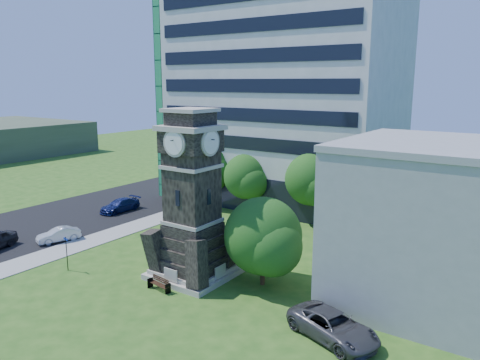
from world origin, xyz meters
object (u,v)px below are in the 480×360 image
Objects in this scene: clock_tower at (192,206)px; car_street_north at (120,205)px; car_street_mid at (59,235)px; car_east_lot at (333,326)px; park_bench at (160,283)px; street_sign at (66,250)px.

car_street_north is at bearing 154.04° from clock_tower.
clock_tower is 15.60m from car_street_mid.
car_street_mid is at bearing 106.58° from car_east_lot.
car_street_mid reaches higher than park_bench.
park_bench is at bearing -33.23° from car_street_north.
park_bench is (17.69, -11.99, -0.20)m from car_street_north.
car_east_lot is (26.80, -1.19, 0.15)m from car_street_mid.
clock_tower is 6.89× the size of park_bench.
clock_tower is at bearing 40.43° from street_sign.
car_east_lot is at bearing -10.65° from clock_tower.
car_street_mid is 1.40× the size of street_sign.
park_bench is (-0.34, -3.21, -4.80)m from clock_tower.
street_sign is at bearing -161.46° from park_bench.
car_street_north is 2.67× the size of park_bench.
car_east_lot is 20.60m from street_sign.
car_street_mid is 7.39m from street_sign.
car_street_mid is 10.34m from car_street_north.
street_sign is (6.36, -3.62, 1.04)m from car_street_mid.
car_east_lot is 12.34m from park_bench.
car_east_lot is 3.09× the size of park_bench.
car_east_lot reaches higher than car_street_north.
car_east_lot is at bearing -19.28° from car_street_north.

